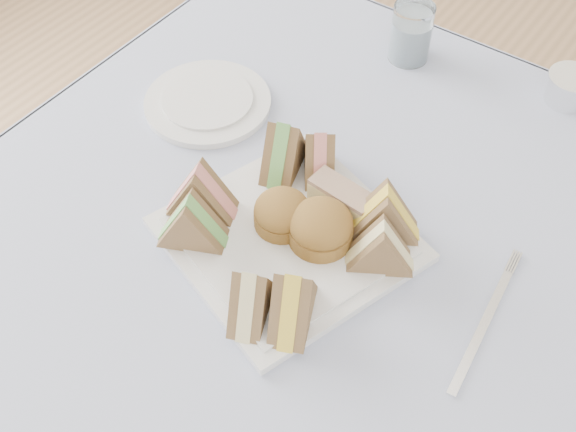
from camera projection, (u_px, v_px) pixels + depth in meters
The scene contains 18 objects.
table at pixel (323, 418), 1.13m from camera, with size 0.90×0.90×0.74m, color brown.
tablecloth at pixel (335, 283), 0.84m from camera, with size 1.02×1.02×0.01m, color #ABB0C5.
serving_plate at pixel (288, 239), 0.87m from camera, with size 0.26×0.26×0.01m, color silver.
sandwich_fl_a at pixel (200, 190), 0.86m from camera, with size 0.09×0.04×0.08m, color #85644C, non-canonical shape.
sandwich_fl_b at pixel (191, 220), 0.84m from camera, with size 0.08×0.04×0.07m, color #85644C, non-canonical shape.
sandwich_fr_a at pixel (293, 297), 0.77m from camera, with size 0.09×0.04×0.08m, color #85644C, non-canonical shape.
sandwich_fr_b at pixel (251, 293), 0.77m from camera, with size 0.08×0.04×0.07m, color #85644C, non-canonical shape.
sandwich_bl_a at pixel (284, 147), 0.91m from camera, with size 0.09×0.04×0.08m, color #85644C, non-canonical shape.
sandwich_bl_b at pixel (320, 153), 0.91m from camera, with size 0.08×0.04×0.07m, color #85644C, non-canonical shape.
sandwich_br_a at pixel (381, 245), 0.81m from camera, with size 0.08×0.04×0.07m, color #85644C, non-canonical shape.
sandwich_br_b at pixel (384, 212), 0.84m from camera, with size 0.09×0.04×0.08m, color #85644C, non-canonical shape.
scone_left at pixel (282, 213), 0.86m from camera, with size 0.07×0.07×0.05m, color #A47033.
scone_right at pixel (321, 227), 0.84m from camera, with size 0.08×0.08×0.05m, color #A47033.
pastry_slice at pixel (342, 199), 0.88m from camera, with size 0.08×0.03×0.04m, color beige.
side_plate at pixel (208, 102), 1.03m from camera, with size 0.18×0.18×0.01m, color silver.
water_glass at pixel (411, 33), 1.07m from camera, with size 0.06×0.06×0.09m, color white.
tea_strainer at pixel (570, 90), 1.03m from camera, with size 0.07×0.07×0.04m, color white.
fork at pixel (481, 330), 0.80m from camera, with size 0.01×0.18×0.00m, color white.
Camera 1 is at (0.23, -0.42, 1.44)m, focal length 45.00 mm.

